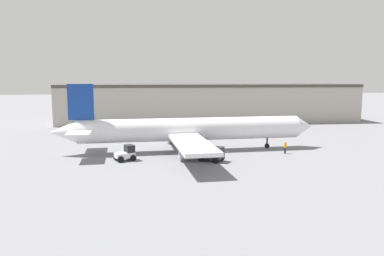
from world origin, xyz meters
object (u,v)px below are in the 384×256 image
Objects in this scene: airplane at (186,130)px; baggage_tug at (126,153)px; belt_loader_truck at (213,154)px; ground_crew_worker at (285,147)px.

baggage_tug is at bearing -150.37° from airplane.
airplane is 8.31m from belt_loader_truck.
belt_loader_truck reaches higher than ground_crew_worker.
airplane reaches higher than ground_crew_worker.
baggage_tug is (-22.75, -1.92, 0.01)m from ground_crew_worker.
belt_loader_truck is (-11.32, -3.81, 0.03)m from ground_crew_worker.
airplane reaches higher than baggage_tug.
airplane is 14.79m from ground_crew_worker.
baggage_tug is at bearing 179.31° from ground_crew_worker.
baggage_tug is (-8.60, -5.61, -2.25)m from airplane.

